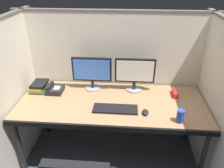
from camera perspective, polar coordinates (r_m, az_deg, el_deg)
cubicle_partition_rear at (r=2.58m, az=0.69°, el=1.64°), size 2.21×0.06×1.57m
cubicle_partition_left at (r=2.40m, az=-24.79°, el=-3.55°), size 0.06×1.41×1.57m
cubicle_partition_right at (r=2.27m, az=25.71°, el=-5.66°), size 0.06×1.41×1.57m
desk at (r=2.24m, az=-0.13°, el=-5.92°), size 1.90×0.80×0.74m
monitor_left at (r=2.37m, az=-5.32°, el=3.35°), size 0.43×0.17×0.37m
monitor_right at (r=2.34m, az=6.03°, el=3.03°), size 0.43×0.17×0.37m
keyboard_main at (r=2.10m, az=0.89°, el=-6.58°), size 0.43×0.15×0.02m
computer_mouse at (r=2.07m, az=8.79°, el=-7.37°), size 0.06×0.10×0.04m
desk_phone at (r=2.46m, az=-14.90°, el=-1.33°), size 0.17×0.19×0.09m
red_stapler at (r=2.41m, az=16.23°, el=-2.36°), size 0.04×0.15×0.06m
soda_can at (r=2.02m, az=17.54°, el=-8.08°), size 0.07×0.07×0.12m
book_stack at (r=2.54m, az=-18.64°, el=-0.61°), size 0.16×0.23×0.09m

